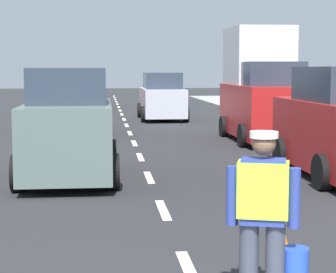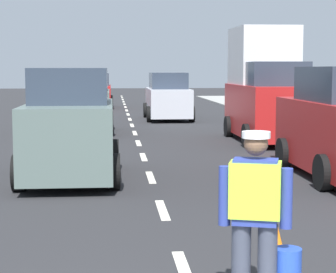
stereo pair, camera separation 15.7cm
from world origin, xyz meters
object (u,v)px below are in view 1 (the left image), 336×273
at_px(road_worker, 265,212).
at_px(delivery_truck, 263,89).
at_px(traffic_cone_far, 282,253).
at_px(car_outgoing_far, 162,98).
at_px(car_oncoming_third, 90,92).
at_px(car_oncoming_second, 78,104).
at_px(car_oncoming_lead, 69,128).

bearing_deg(road_worker, delivery_truck, 75.58).
distance_m(traffic_cone_far, car_outgoing_far, 21.24).
bearing_deg(car_oncoming_third, car_outgoing_far, -69.10).
xyz_separation_m(car_oncoming_second, car_oncoming_lead, (0.16, -9.39, 0.03)).
distance_m(traffic_cone_far, car_oncoming_third, 30.07).
bearing_deg(car_oncoming_third, traffic_cone_far, -85.06).
distance_m(road_worker, car_oncoming_lead, 7.48).
distance_m(traffic_cone_far, delivery_truck, 13.23).
xyz_separation_m(car_oncoming_third, car_outgoing_far, (3.34, -8.74, 0.04)).
height_order(car_oncoming_third, car_outgoing_far, car_outgoing_far).
height_order(traffic_cone_far, car_oncoming_third, car_oncoming_third).
relative_size(car_oncoming_second, car_outgoing_far, 0.89).
relative_size(delivery_truck, car_oncoming_third, 1.15).
xyz_separation_m(car_oncoming_lead, car_outgoing_far, (3.30, 14.81, -0.08)).
distance_m(car_oncoming_third, car_outgoing_far, 9.36).
xyz_separation_m(road_worker, car_oncoming_third, (-2.20, 30.71, -0.01)).
relative_size(road_worker, delivery_truck, 0.36).
relative_size(road_worker, car_outgoing_far, 0.39).
distance_m(road_worker, car_oncoming_third, 30.79).
distance_m(delivery_truck, car_oncoming_lead, 8.55).
bearing_deg(car_outgoing_far, car_oncoming_lead, -102.55).
bearing_deg(car_oncoming_second, road_worker, -82.02).
height_order(road_worker, car_outgoing_far, car_outgoing_far).
bearing_deg(car_outgoing_far, traffic_cone_far, -92.02).
height_order(traffic_cone_far, delivery_truck, delivery_truck).
height_order(road_worker, car_oncoming_lead, car_oncoming_lead).
relative_size(car_oncoming_third, car_outgoing_far, 0.93).
bearing_deg(traffic_cone_far, car_outgoing_far, 87.98).
bearing_deg(car_oncoming_second, car_oncoming_third, 89.50).
relative_size(road_worker, car_oncoming_lead, 0.44).
bearing_deg(car_outgoing_far, delivery_truck, -74.43).
bearing_deg(car_oncoming_lead, car_outgoing_far, 77.45).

